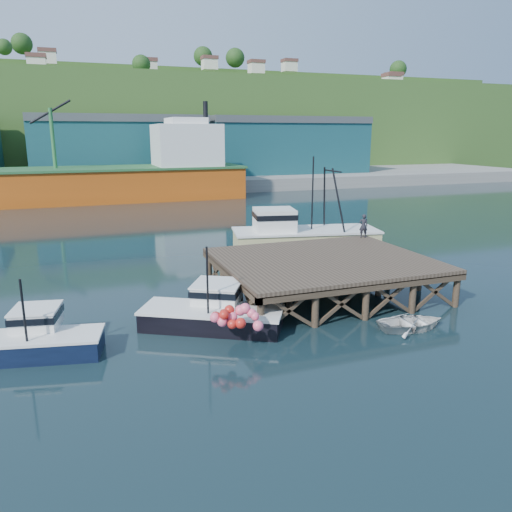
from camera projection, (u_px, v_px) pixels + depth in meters
name	position (u px, v px, depth m)	size (l,w,h in m)	color
ground	(234.00, 303.00, 27.92)	(300.00, 300.00, 0.00)	black
wharf	(325.00, 262.00, 29.12)	(12.00, 10.00, 2.62)	brown
far_quay	(119.00, 179.00, 91.52)	(160.00, 40.00, 2.00)	gray
warehouse_mid	(119.00, 150.00, 85.64)	(28.00, 16.00, 9.00)	#1A5357
warehouse_right	(280.00, 148.00, 95.64)	(30.00, 16.00, 9.00)	#1A5357
cargo_ship	(69.00, 178.00, 68.08)	(55.50, 10.00, 13.75)	#C35112
hillside	(104.00, 125.00, 116.48)	(220.00, 50.00, 22.00)	#2D511E
boat_navy	(33.00, 338.00, 21.32)	(6.08, 3.74, 3.62)	black
boat_black	(214.00, 311.00, 24.46)	(7.21, 6.20, 4.24)	black
trawler	(303.00, 234.00, 39.01)	(11.84, 6.19, 7.55)	#CDC784
dinghy	(412.00, 323.00, 24.13)	(2.37, 3.32, 0.69)	silver
dockworker	(363.00, 226.00, 34.86)	(0.60, 0.40, 1.65)	black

